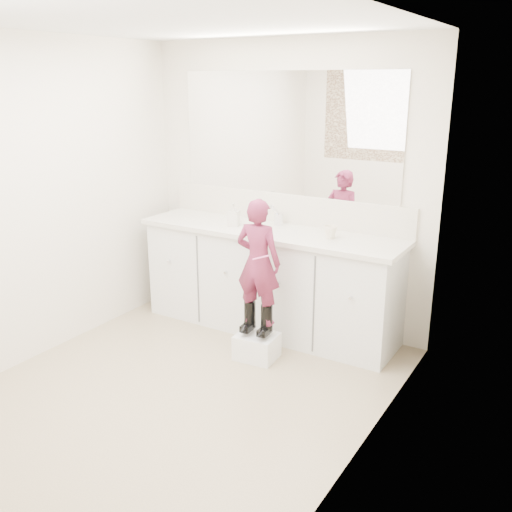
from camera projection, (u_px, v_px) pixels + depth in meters
The scene contains 17 objects.
floor at pixel (181, 390), 3.97m from camera, with size 3.00×3.00×0.00m, color #867457.
ceiling at pixel (165, 19), 3.26m from camera, with size 3.00×3.00×0.00m, color white.
wall_back at pixel (286, 187), 4.84m from camera, with size 2.60×2.60×0.00m, color beige.
wall_left at pixel (38, 201), 4.26m from camera, with size 3.00×3.00×0.00m, color beige.
wall_right at pixel (369, 254), 2.97m from camera, with size 3.00×3.00×0.00m, color beige.
vanity_cabinet at pixel (269, 282), 4.84m from camera, with size 2.20×0.55×0.85m, color silver.
countertop at pixel (269, 232), 4.70m from camera, with size 2.28×0.58×0.04m, color beige.
backsplash at pixel (285, 208), 4.88m from camera, with size 2.28×0.03×0.25m, color beige.
mirror at pixel (286, 134), 4.70m from camera, with size 2.00×0.02×1.00m, color white.
faucet at pixel (279, 219), 4.81m from camera, with size 0.08×0.08×0.10m, color silver.
cup at pixel (330, 232), 4.41m from camera, with size 0.11×0.11×0.10m, color beige.
soap_bottle at pixel (234, 214), 4.77m from camera, with size 0.09×0.09×0.20m, color beige.
step_stool at pixel (257, 346), 4.40m from camera, with size 0.31×0.26×0.20m, color white.
boot_left at pixel (250, 317), 4.39m from camera, with size 0.09×0.17×0.26m, color black, non-canonical shape.
boot_right at pixel (267, 321), 4.31m from camera, with size 0.09×0.17×0.26m, color black, non-canonical shape.
toddler at pixel (258, 262), 4.22m from camera, with size 0.35×0.23×0.96m, color #AF3565.
toothbrush at pixel (261, 258), 4.10m from camera, with size 0.01×0.01×0.14m, color pink.
Camera 1 is at (2.26, -2.73, 2.07)m, focal length 40.00 mm.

